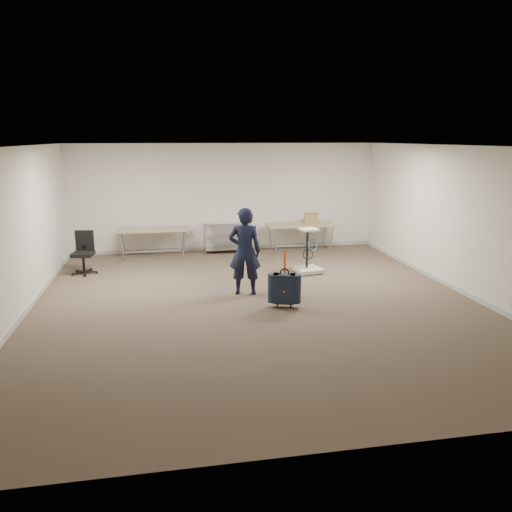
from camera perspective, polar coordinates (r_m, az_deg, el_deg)
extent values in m
plane|color=#483B2C|center=(9.15, 0.09, -5.35)|extent=(9.00, 9.00, 0.00)
plane|color=white|center=(13.21, -3.49, 6.68)|extent=(8.00, 0.00, 8.00)
plane|color=white|center=(4.59, 10.46, -6.48)|extent=(8.00, 0.00, 8.00)
plane|color=white|center=(8.99, -25.87, 2.17)|extent=(0.00, 9.00, 9.00)
plane|color=white|center=(10.30, 22.59, 3.77)|extent=(0.00, 9.00, 9.00)
plane|color=white|center=(8.67, 0.09, 12.46)|extent=(8.00, 8.00, 0.00)
cube|color=beige|center=(13.42, -3.41, 0.94)|extent=(8.00, 0.02, 0.10)
cube|color=beige|center=(9.32, -24.97, -5.99)|extent=(0.02, 9.00, 0.10)
cube|color=beige|center=(10.58, 21.89, -3.45)|extent=(0.02, 9.00, 0.10)
cube|color=#9E8C61|center=(12.67, -11.71, 2.99)|extent=(1.80, 0.75, 0.03)
cylinder|color=gray|center=(12.78, -11.59, 0.51)|extent=(1.50, 0.02, 0.02)
cylinder|color=gray|center=(12.49, -15.10, 0.95)|extent=(0.13, 0.04, 0.69)
cylinder|color=gray|center=(12.45, -8.21, 1.24)|extent=(0.13, 0.04, 0.69)
cylinder|color=gray|center=(13.08, -14.90, 1.50)|extent=(0.13, 0.04, 0.69)
cylinder|color=gray|center=(13.04, -8.32, 1.78)|extent=(0.13, 0.04, 0.69)
cube|color=#9E8C61|center=(13.14, 5.11, 3.58)|extent=(1.80, 0.75, 0.03)
cylinder|color=gray|center=(13.24, 5.06, 1.18)|extent=(1.50, 0.02, 0.02)
cylinder|color=gray|center=(12.74, 2.18, 1.64)|extent=(0.13, 0.04, 0.69)
cylinder|color=gray|center=(13.14, 8.58, 1.87)|extent=(0.13, 0.04, 0.69)
cylinder|color=gray|center=(13.31, 1.62, 2.16)|extent=(0.13, 0.04, 0.69)
cylinder|color=gray|center=(13.70, 7.78, 2.37)|extent=(0.13, 0.04, 0.69)
cylinder|color=silver|center=(12.79, -5.81, 1.87)|extent=(0.02, 0.02, 0.80)
cylinder|color=silver|center=(12.94, -0.51, 2.07)|extent=(0.02, 0.02, 0.80)
cylinder|color=silver|center=(13.23, -5.98, 2.25)|extent=(0.02, 0.02, 0.80)
cylinder|color=silver|center=(13.37, -0.84, 2.44)|extent=(0.02, 0.02, 0.80)
cube|color=silver|center=(13.13, -3.25, 0.88)|extent=(1.20, 0.45, 0.02)
cube|color=silver|center=(13.06, -3.27, 2.38)|extent=(1.20, 0.45, 0.02)
cube|color=silver|center=(13.00, -3.29, 3.81)|extent=(1.20, 0.45, 0.01)
imported|color=black|center=(9.45, -1.29, 0.54)|extent=(0.67, 0.50, 1.68)
cube|color=black|center=(8.80, 3.26, -3.70)|extent=(0.42, 0.32, 0.51)
cube|color=black|center=(8.91, 3.24, -5.34)|extent=(0.37, 0.25, 0.03)
cylinder|color=black|center=(8.91, 2.47, -5.65)|extent=(0.04, 0.07, 0.07)
cylinder|color=black|center=(8.90, 4.00, -5.70)|extent=(0.04, 0.07, 0.07)
torus|color=black|center=(8.72, 3.28, -1.90)|extent=(0.16, 0.07, 0.16)
cube|color=#FF500D|center=(8.70, 3.31, -0.67)|extent=(0.03, 0.02, 0.40)
cylinder|color=black|center=(11.67, -19.02, -1.73)|extent=(0.57, 0.57, 0.09)
cylinder|color=black|center=(11.62, -19.10, -0.80)|extent=(0.06, 0.06, 0.38)
cube|color=black|center=(11.58, -19.17, 0.20)|extent=(0.49, 0.49, 0.08)
cube|color=black|center=(11.72, -18.99, 1.70)|extent=(0.40, 0.11, 0.46)
cube|color=beige|center=(11.18, 5.94, -1.58)|extent=(0.63, 0.63, 0.09)
cylinder|color=black|center=(10.93, 5.16, -2.14)|extent=(0.07, 0.07, 0.04)
cylinder|color=black|center=(11.12, 5.92, 0.87)|extent=(0.05, 0.05, 0.87)
cube|color=beige|center=(10.98, 6.05, 3.02)|extent=(0.43, 0.39, 0.04)
torus|color=#225FAE|center=(10.98, 6.41, 1.28)|extent=(0.29, 0.16, 0.27)
cube|color=olive|center=(13.25, 6.33, 4.31)|extent=(0.41, 0.34, 0.27)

